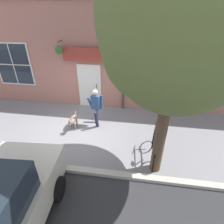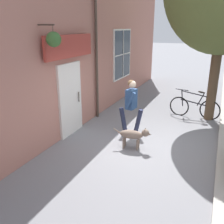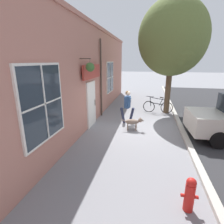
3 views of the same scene
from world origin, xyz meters
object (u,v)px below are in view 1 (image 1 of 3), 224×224
Objects in this scene: leaning_bicycle at (154,148)px; street_tree_by_curb at (178,19)px; dog_on_leash at (73,120)px; pedestrian_walking at (96,104)px.

street_tree_by_curb is at bearing -3.58° from leaning_bicycle.
leaning_bicycle is (1.16, 3.14, -0.01)m from dog_on_leash.
pedestrian_walking is at bearing -133.65° from street_tree_by_curb.
leaning_bicycle is at bearing 69.68° from dog_on_leash.
pedestrian_walking is 0.26× the size of street_tree_by_curb.
street_tree_by_curb is at bearing 60.99° from dog_on_leash.
leaning_bicycle is at bearing 55.35° from pedestrian_walking.
pedestrian_walking is at bearing -124.65° from leaning_bicycle.
dog_on_leash is at bearing -66.07° from pedestrian_walking.
leaning_bicycle is at bearing 176.42° from street_tree_by_curb.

